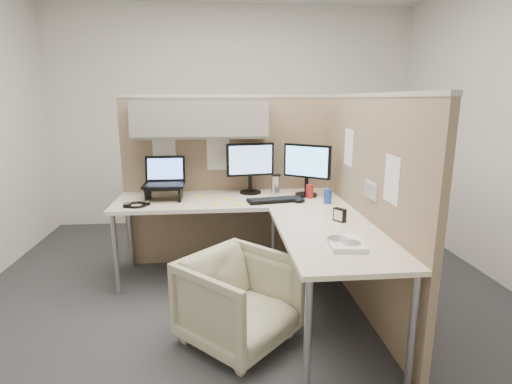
{
  "coord_description": "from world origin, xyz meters",
  "views": [
    {
      "loc": [
        -0.2,
        -2.89,
        1.59
      ],
      "look_at": [
        0.1,
        0.25,
        0.85
      ],
      "focal_mm": 28.0,
      "sensor_mm": 36.0,
      "label": 1
    }
  ],
  "objects": [
    {
      "name": "partition_right",
      "position": [
        0.9,
        -0.07,
        0.82
      ],
      "size": [
        0.07,
        2.03,
        1.63
      ],
      "color": "#92785F",
      "rests_on": "ground"
    },
    {
      "name": "travel_mug",
      "position": [
        0.32,
        0.63,
        0.83
      ],
      "size": [
        0.09,
        0.09,
        0.19
      ],
      "color": "silver",
      "rests_on": "desk"
    },
    {
      "name": "monitor_left",
      "position": [
        0.09,
        0.72,
        1.0
      ],
      "size": [
        0.44,
        0.2,
        0.47
      ],
      "rotation": [
        0.0,
        0.0,
        0.16
      ],
      "color": "black",
      "rests_on": "desk"
    },
    {
      "name": "soda_can_silver",
      "position": [
        0.6,
        0.49,
        0.79
      ],
      "size": [
        0.07,
        0.07,
        0.12
      ],
      "primitive_type": "cylinder",
      "color": "#B21E1E",
      "rests_on": "desk"
    },
    {
      "name": "sticky_note_c",
      "position": [
        -0.38,
        0.62,
        0.73
      ],
      "size": [
        0.09,
        0.09,
        0.01
      ],
      "primitive_type": "cube",
      "rotation": [
        0.0,
        0.0,
        0.21
      ],
      "color": "yellow",
      "rests_on": "desk"
    },
    {
      "name": "keyboard",
      "position": [
        0.28,
        0.39,
        0.74
      ],
      "size": [
        0.5,
        0.24,
        0.02
      ],
      "primitive_type": "cube",
      "rotation": [
        0.0,
        0.0,
        0.17
      ],
      "color": "black",
      "rests_on": "desk"
    },
    {
      "name": "headphones",
      "position": [
        -0.87,
        0.34,
        0.74
      ],
      "size": [
        0.22,
        0.22,
        0.03
      ],
      "rotation": [
        0.0,
        0.0,
        0.37
      ],
      "color": "black",
      "rests_on": "desk"
    },
    {
      "name": "sticky_note_a",
      "position": [
        -0.23,
        0.34,
        0.73
      ],
      "size": [
        0.08,
        0.08,
        0.01
      ],
      "primitive_type": "cube",
      "rotation": [
        0.0,
        0.0,
        0.06
      ],
      "color": "yellow",
      "rests_on": "desk"
    },
    {
      "name": "office_chair",
      "position": [
        -0.09,
        -0.5,
        0.33
      ],
      "size": [
        0.87,
        0.87,
        0.65
      ],
      "primitive_type": "imported",
      "rotation": [
        0.0,
        0.0,
        0.79
      ],
      "color": "#B3AF8E",
      "rests_on": "ground"
    },
    {
      "name": "sticky_note_b",
      "position": [
        -0.03,
        0.3,
        0.73
      ],
      "size": [
        0.08,
        0.08,
        0.01
      ],
      "primitive_type": "cube",
      "rotation": [
        0.0,
        0.0,
        -0.02
      ],
      "color": "yellow",
      "rests_on": "desk"
    },
    {
      "name": "partition_back",
      "position": [
        -0.22,
        0.83,
        1.1
      ],
      "size": [
        2.0,
        0.36,
        1.63
      ],
      "color": "#92785F",
      "rests_on": "ground"
    },
    {
      "name": "mouse",
      "position": [
        0.48,
        0.33,
        0.75
      ],
      "size": [
        0.1,
        0.07,
        0.03
      ],
      "primitive_type": "ellipsoid",
      "rotation": [
        0.0,
        0.0,
        0.11
      ],
      "color": "black",
      "rests_on": "desk"
    },
    {
      "name": "desk",
      "position": [
        0.12,
        0.13,
        0.69
      ],
      "size": [
        2.0,
        1.98,
        0.73
      ],
      "color": "beige",
      "rests_on": "ground"
    },
    {
      "name": "sticky_note_d",
      "position": [
        -0.11,
        0.5,
        0.73
      ],
      "size": [
        0.08,
        0.08,
        0.01
      ],
      "primitive_type": "cube",
      "rotation": [
        0.0,
        0.0,
        0.0
      ],
      "color": "yellow",
      "rests_on": "desk"
    },
    {
      "name": "ground",
      "position": [
        0.0,
        0.0,
        0.0
      ],
      "size": [
        4.5,
        4.5,
        0.0
      ],
      "primitive_type": "plane",
      "color": "#2E2E33",
      "rests_on": "ground"
    },
    {
      "name": "monitor_right",
      "position": [
        0.59,
        0.58,
        1.0
      ],
      "size": [
        0.38,
        0.29,
        0.47
      ],
      "rotation": [
        0.0,
        0.0,
        -0.62
      ],
      "color": "black",
      "rests_on": "desk"
    },
    {
      "name": "paper_stack",
      "position": [
        0.55,
        -0.7,
        0.75
      ],
      "size": [
        0.23,
        0.28,
        0.03
      ],
      "rotation": [
        0.0,
        0.0,
        -0.1
      ],
      "color": "white",
      "rests_on": "desk"
    },
    {
      "name": "desk_clock",
      "position": [
        0.66,
        -0.22,
        0.78
      ],
      "size": [
        0.08,
        0.1,
        0.1
      ],
      "rotation": [
        0.0,
        0.0,
        -0.97
      ],
      "color": "black",
      "rests_on": "desk"
    },
    {
      "name": "laptop_station",
      "position": [
        -0.67,
        0.57,
        0.87
      ],
      "size": [
        0.35,
        0.3,
        0.37
      ],
      "color": "black",
      "rests_on": "desk"
    },
    {
      "name": "soda_can_green",
      "position": [
        0.71,
        0.29,
        0.79
      ],
      "size": [
        0.07,
        0.07,
        0.12
      ],
      "primitive_type": "cylinder",
      "color": "#1E3FA5",
      "rests_on": "desk"
    }
  ]
}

